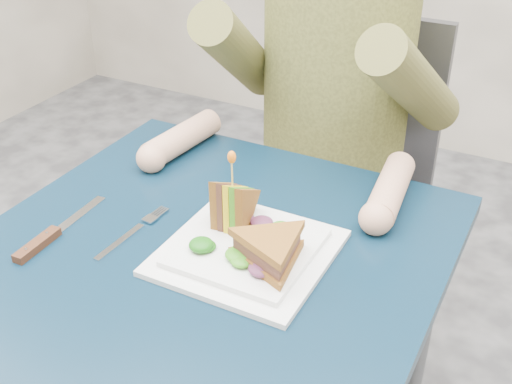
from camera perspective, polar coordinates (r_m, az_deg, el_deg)
The scene contains 12 objects.
table at distance 1.11m, azimuth -4.37°, elevation -8.28°, with size 0.75×0.75×0.73m.
chair at distance 1.67m, azimuth 7.68°, elevation 1.74°, with size 0.42×0.40×0.93m.
diner at distance 1.43m, azimuth 7.10°, elevation 12.92°, with size 0.54×0.59×0.74m.
plate at distance 1.04m, azimuth -0.79°, elevation -5.23°, with size 0.26×0.26×0.02m.
sandwich_flat at distance 0.98m, azimuth 1.34°, elevation -5.19°, with size 0.18×0.18×0.05m.
sandwich_upright at distance 1.07m, azimuth -2.08°, elevation -1.25°, with size 0.08×0.13×0.13m.
fork at distance 1.11m, azimuth -11.07°, elevation -3.64°, with size 0.03×0.18×0.01m.
knife at distance 1.13m, azimuth -18.20°, elevation -3.96°, with size 0.03×0.22×0.02m.
toothpick at distance 1.03m, azimuth -2.14°, elevation 1.75°, with size 0.00×0.00×0.06m, color tan.
toothpick_frill at distance 1.02m, azimuth -2.18°, elevation 3.11°, with size 0.01×0.01×0.02m, color orange.
lettuce_spill at distance 1.03m, azimuth -0.29°, elevation -4.07°, with size 0.15×0.13×0.02m, color #337A14, non-canonical shape.
onion_ring at distance 1.02m, azimuth 0.07°, elevation -4.14°, with size 0.04×0.04×0.01m, color #9E4C7A.
Camera 1 is at (0.47, -0.72, 1.36)m, focal length 45.00 mm.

